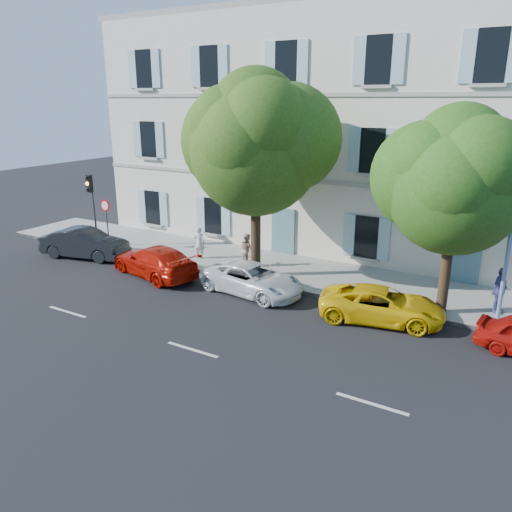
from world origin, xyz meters
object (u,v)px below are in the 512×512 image
Objects in this scene: tree_right at (455,188)px; pedestrian_b at (247,250)px; car_yellow_supercar at (382,305)px; traffic_light at (91,195)px; car_white_coupe at (252,279)px; pedestrian_a at (199,243)px; road_sign at (106,214)px; pedestrian_c at (500,291)px; tree_left at (256,150)px; car_red_coupe at (155,261)px; car_dark_sedan at (85,243)px.

tree_right is 10.00m from pedestrian_b.
traffic_light is at bearing 73.94° from car_yellow_supercar.
pedestrian_a reaches higher than car_white_coupe.
tree_right reaches higher than road_sign.
pedestrian_a is 0.91× the size of pedestrian_c.
tree_left is 5.42× the size of pedestrian_a.
road_sign is at bearing -95.65° from car_red_coupe.
traffic_light is 2.18× the size of pedestrian_c.
tree_right is 12.49m from pedestrian_a.
road_sign is 1.66× the size of pedestrian_a.
pedestrian_a is at bearing -77.97° from car_dark_sedan.
tree_right reaches higher than pedestrian_b.
pedestrian_c is (19.83, 1.29, -1.91)m from traffic_light.
car_red_coupe is at bearing 121.88° from pedestrian_c.
road_sign is at bearing -177.45° from tree_left.
pedestrian_a is at bearing 10.49° from traffic_light.
car_yellow_supercar is at bearing -162.61° from pedestrian_b.
pedestrian_c reaches higher than car_yellow_supercar.
pedestrian_c reaches higher than pedestrian_b.
car_dark_sedan is at bearing 117.82° from pedestrian_c.
car_yellow_supercar is 1.16× the size of traffic_light.
pedestrian_a is at bearing 67.97° from car_white_coupe.
tree_right is (7.30, 1.61, 4.22)m from car_white_coupe.
tree_left is at bearing 130.06° from car_red_coupe.
pedestrian_b is at bearing 136.94° from tree_left.
car_white_coupe is at bearing 146.64° from pedestrian_a.
tree_right is at bearing 138.64° from pedestrian_c.
traffic_light is (-5.73, 1.70, 2.25)m from car_red_coupe.
car_red_coupe is (4.98, -0.33, -0.05)m from car_dark_sedan.
car_red_coupe is 1.06× the size of car_white_coupe.
tree_left is 4.91× the size of pedestrian_c.
car_yellow_supercar is (15.45, 0.11, -0.12)m from car_dark_sedan.
tree_left is at bearing 2.01° from traffic_light.
car_red_coupe is 2.72× the size of pedestrian_c.
traffic_light is at bearing -92.71° from car_red_coupe.
pedestrian_b is (2.69, 0.18, -0.01)m from pedestrian_a.
traffic_light is 1.45× the size of road_sign.
pedestrian_c is at bearing -67.56° from car_white_coupe.
car_red_coupe is 6.86m from tree_left.
road_sign is (-16.95, -0.34, -2.77)m from tree_right.
tree_left reaches higher than tree_right.
pedestrian_b is 0.90× the size of pedestrian_c.
tree_right is 1.89× the size of traffic_light.
pedestrian_a is 1.01× the size of pedestrian_b.
tree_right reaches higher than pedestrian_c.
car_dark_sedan is 1.01× the size of car_yellow_supercar.
traffic_light reaches higher than car_red_coupe.
pedestrian_c reaches higher than car_dark_sedan.
road_sign is at bearing -2.58° from traffic_light.
pedestrian_b is at bearing 59.01° from car_yellow_supercar.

